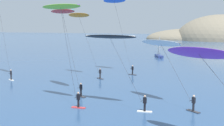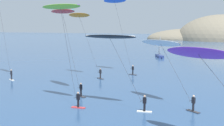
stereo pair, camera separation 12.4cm
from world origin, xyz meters
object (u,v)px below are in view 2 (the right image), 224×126
object	(u,v)px
kitesurfer_white	(163,47)
kitesurfer_red	(64,18)
sailboat_near	(160,55)
kitesurfer_lime	(62,16)
kitesurfer_orange	(81,20)
kitesurfer_purple	(204,60)
kitesurfer_blue	(116,6)
kitesurfer_black	(113,43)

from	to	relation	value
kitesurfer_white	kitesurfer_red	distance (m)	13.31
sailboat_near	kitesurfer_red	world-z (taller)	kitesurfer_red
kitesurfer_lime	kitesurfer_white	bearing A→B (deg)	27.39
kitesurfer_white	kitesurfer_lime	distance (m)	11.23
kitesurfer_orange	kitesurfer_purple	size ratio (longest dim) A/B	1.24
sailboat_near	kitesurfer_blue	distance (m)	30.18
kitesurfer_black	kitesurfer_orange	size ratio (longest dim) A/B	0.71
kitesurfer_red	kitesurfer_lime	world-z (taller)	kitesurfer_lime
kitesurfer_orange	kitesurfer_white	bearing A→B (deg)	-34.54
kitesurfer_white	kitesurfer_purple	bearing A→B (deg)	-62.05
kitesurfer_black	sailboat_near	bearing A→B (deg)	98.30
kitesurfer_blue	kitesurfer_white	size ratio (longest dim) A/B	1.81
kitesurfer_red	kitesurfer_black	size ratio (longest dim) A/B	1.39
kitesurfer_blue	kitesurfer_orange	size ratio (longest dim) A/B	1.25
kitesurfer_blue	kitesurfer_lime	size ratio (longest dim) A/B	1.25
kitesurfer_black	kitesurfer_lime	world-z (taller)	kitesurfer_lime
kitesurfer_blue	kitesurfer_orange	bearing A→B (deg)	-125.57
kitesurfer_red	kitesurfer_lime	xyz separation A→B (m)	(3.35, -5.41, 0.02)
kitesurfer_white	kitesurfer_lime	bearing A→B (deg)	-152.61
kitesurfer_lime	kitesurfer_orange	size ratio (longest dim) A/B	1.00
sailboat_near	kitesurfer_white	world-z (taller)	kitesurfer_white
sailboat_near	kitesurfer_white	bearing A→B (deg)	-75.76
kitesurfer_lime	kitesurfer_orange	bearing A→B (deg)	113.81
sailboat_near	kitesurfer_blue	world-z (taller)	kitesurfer_blue
kitesurfer_lime	kitesurfer_blue	bearing A→B (deg)	98.37
kitesurfer_black	kitesurfer_orange	world-z (taller)	kitesurfer_orange
kitesurfer_white	kitesurfer_red	world-z (taller)	kitesurfer_red
kitesurfer_blue	kitesurfer_purple	size ratio (longest dim) A/B	1.56
sailboat_near	kitesurfer_red	distance (m)	45.48
sailboat_near	kitesurfer_lime	xyz separation A→B (m)	(1.92, -49.98, 8.94)
sailboat_near	kitesurfer_red	size ratio (longest dim) A/B	0.53
kitesurfer_black	kitesurfer_purple	distance (m)	11.41
kitesurfer_black	kitesurfer_lime	xyz separation A→B (m)	(-5.19, -1.25, 2.74)
kitesurfer_red	kitesurfer_black	world-z (taller)	kitesurfer_red
kitesurfer_blue	kitesurfer_red	xyz separation A→B (m)	(-0.10, -16.71, -2.60)
kitesurfer_blue	kitesurfer_orange	distance (m)	7.42
kitesurfer_black	kitesurfer_lime	distance (m)	6.00
kitesurfer_white	kitesurfer_purple	distance (m)	11.18
kitesurfer_white	kitesurfer_black	bearing A→B (deg)	-139.58
sailboat_near	kitesurfer_lime	bearing A→B (deg)	-87.80
kitesurfer_blue	kitesurfer_white	xyz separation A→B (m)	(12.77, -17.19, -5.93)
kitesurfer_orange	kitesurfer_purple	world-z (taller)	kitesurfer_orange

